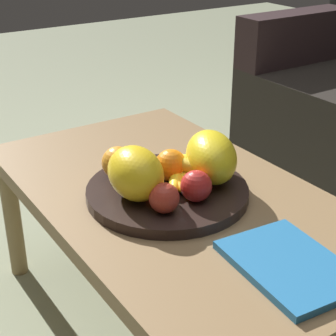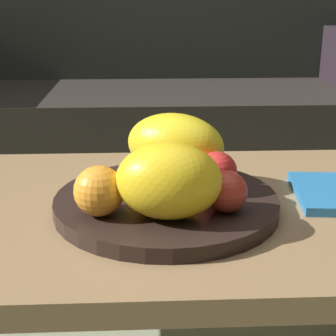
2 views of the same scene
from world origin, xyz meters
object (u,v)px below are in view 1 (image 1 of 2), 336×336
Objects in this scene: melon_smaller_beside at (137,174)px; orange_left at (118,163)px; melon_large_front at (211,157)px; apple_left at (164,198)px; coffee_table at (177,211)px; magazine at (290,265)px; apple_front at (196,186)px; banana_bunch at (180,171)px; orange_front at (172,165)px; fruit_bowl at (168,192)px.

orange_left is at bearing 173.43° from melon_smaller_beside.
apple_left is (0.07, -0.18, -0.03)m from melon_large_front.
coffee_table is 6.52× the size of melon_smaller_beside.
magazine is (0.27, 0.10, -0.05)m from apple_left.
banana_bunch is at bearing 166.76° from apple_front.
magazine is (0.34, -0.07, -0.07)m from melon_large_front.
magazine is at bearing 0.96° from orange_front.
melon_large_front is 0.35m from magazine.
magazine is (0.36, 0.04, -0.00)m from fruit_bowl.
melon_smaller_beside is at bearing -84.50° from banana_bunch.
apple_front is at bearing -6.30° from orange_front.
orange_left reaches higher than orange_front.
fruit_bowl is at bearing 91.43° from melon_smaller_beside.
apple_left is at bearing -37.41° from fruit_bowl.
orange_left is at bearing -131.54° from banana_bunch.
orange_front is 1.16× the size of apple_left.
melon_smaller_beside is at bearing -94.78° from melon_large_front.
magazine is (0.36, 0.01, 0.05)m from coffee_table.
banana_bunch is (-0.01, 0.12, -0.03)m from melon_smaller_beside.
orange_front reaches higher than apple_left.
orange_left is at bearing -125.20° from melon_large_front.
magazine is at bearing 1.61° from coffee_table.
coffee_table is at bearing 92.52° from melon_smaller_beside.
melon_large_front reaches higher than coffee_table.
apple_left is 0.26× the size of magazine.
orange_left is at bearing -178.97° from apple_left.
apple_left is at bearing 10.74° from melon_smaller_beside.
melon_large_front is 2.81× the size of apple_left.
orange_front is at bearing 133.46° from fruit_bowl.
orange_left reaches higher than fruit_bowl.
fruit_bowl is 0.14m from orange_left.
banana_bunch is at bearing 95.50° from melon_smaller_beside.
melon_smaller_beside reaches higher than apple_front.
orange_front reaches higher than apple_front.
melon_smaller_beside is at bearing -128.80° from apple_front.
melon_large_front is 0.74× the size of magazine.
melon_large_front is at bearing 58.52° from orange_front.
fruit_bowl is 2.31× the size of banana_bunch.
melon_large_front is at bearing 67.67° from banana_bunch.
orange_left is (-0.11, -0.10, 0.11)m from coffee_table.
melon_smaller_beside reaches higher than magazine.
apple_front is (0.19, 0.09, -0.00)m from orange_left.
banana_bunch is at bearing 132.16° from apple_left.
magazine is at bearing -0.48° from banana_bunch.
apple_front is 0.28m from magazine.
orange_front is at bearing 173.70° from apple_front.
orange_left is 0.31× the size of magazine.
melon_large_front is 0.19m from apple_left.
apple_left is at bearing -68.44° from melon_large_front.
fruit_bowl is at bearing -167.53° from apple_front.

